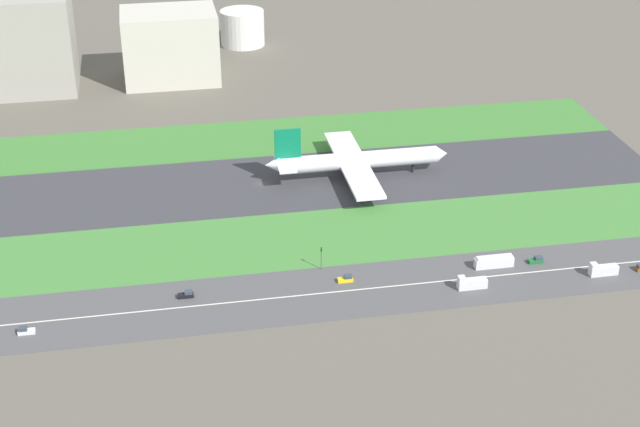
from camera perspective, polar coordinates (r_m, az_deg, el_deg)
name	(u,v)px	position (r m, az deg, el deg)	size (l,w,h in m)	color
ground_plane	(261,184)	(330.27, -3.52, 1.75)	(800.00, 800.00, 0.00)	#5B564C
runway	(261,184)	(330.25, -3.52, 1.76)	(280.00, 46.00, 0.10)	#38383D
grass_median_north	(247,139)	(367.40, -4.36, 4.48)	(280.00, 36.00, 0.10)	#3D7A33
grass_median_south	(279,241)	(294.12, -2.47, -1.65)	(280.00, 36.00, 0.10)	#427F38
highway	(296,296)	(266.91, -1.46, -4.95)	(280.00, 28.00, 0.10)	#4C4C4F
highway_centerline	(296,296)	(266.88, -1.46, -4.94)	(266.00, 0.50, 0.01)	silver
airliner	(354,161)	(332.69, 2.05, 3.17)	(65.00, 56.00, 19.70)	white
car_4	(186,295)	(268.42, -7.97, -4.81)	(4.40, 1.80, 2.00)	black
bus_0	(494,262)	(284.10, 10.34, -2.84)	(11.60, 2.50, 3.50)	silver
car_0	(346,279)	(273.04, 1.56, -3.92)	(4.40, 1.80, 2.00)	yellow
car_3	(26,331)	(262.64, -17.16, -6.71)	(4.40, 1.80, 2.00)	silver
truck_0	(471,283)	(272.87, 9.02, -4.13)	(8.40, 2.50, 4.00)	silver
car_1	(536,260)	(289.20, 12.78, -2.73)	(4.40, 1.80, 2.00)	#19662D
truck_1	(603,270)	(287.59, 16.51, -3.24)	(8.40, 2.50, 4.00)	silver
traffic_light	(321,257)	(277.07, 0.08, -2.59)	(0.36, 0.50, 7.20)	#4C4C51
terminal_building	(14,43)	(431.03, -17.78, 9.68)	(49.03, 34.38, 41.37)	#9E998E
hangar_building	(170,46)	(429.13, -8.92, 9.85)	(40.88, 30.04, 30.95)	beige
fuel_tank_west	(242,28)	(476.39, -4.66, 10.99)	(21.35, 21.35, 17.03)	silver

